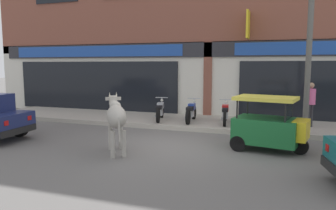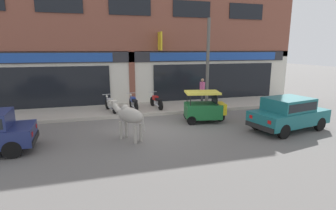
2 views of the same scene
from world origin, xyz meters
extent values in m
plane|color=#605E5B|center=(0.00, 0.00, 0.00)|extent=(90.00, 90.00, 0.00)
cube|color=#A8A093|center=(0.00, 3.72, 0.08)|extent=(19.00, 3.04, 0.17)
cube|color=silver|center=(0.00, 5.51, 1.70)|extent=(23.00, 0.55, 3.40)
cube|color=#28282D|center=(0.00, 5.20, 3.05)|extent=(22.08, 0.08, 0.64)
cube|color=black|center=(-5.75, 5.19, 1.35)|extent=(8.74, 0.10, 2.40)
cube|color=#1E479E|center=(-5.75, 5.17, 3.05)|extent=(9.20, 0.05, 0.52)
cube|color=brown|center=(0.00, 5.22, 1.70)|extent=(0.36, 0.12, 3.40)
cube|color=black|center=(5.75, 5.19, 1.35)|extent=(8.74, 0.10, 2.40)
cube|color=#1E479E|center=(5.75, 5.17, 3.05)|extent=(9.20, 0.05, 0.52)
cube|color=black|center=(-3.91, 5.21, 6.00)|extent=(2.50, 0.06, 1.00)
cube|color=black|center=(0.00, 5.21, 6.00)|extent=(2.50, 0.06, 1.00)
cube|color=black|center=(3.91, 5.21, 6.00)|extent=(2.50, 0.06, 1.00)
cube|color=black|center=(7.82, 5.21, 6.00)|extent=(2.50, 0.06, 1.00)
cube|color=yellow|center=(1.71, 4.79, 4.00)|extent=(0.08, 0.80, 1.10)
ellipsoid|color=#9E998E|center=(-1.05, -1.26, 1.02)|extent=(1.20, 1.46, 0.60)
sphere|color=#9E998E|center=(-1.21, -1.02, 1.25)|extent=(0.32, 0.32, 0.32)
cylinder|color=#9E998E|center=(-1.41, -0.97, 0.36)|extent=(0.12, 0.12, 0.72)
cylinder|color=#9E998E|center=(-1.17, -0.81, 0.36)|extent=(0.12, 0.12, 0.72)
cylinder|color=#9E998E|center=(-0.94, -1.70, 0.36)|extent=(0.12, 0.12, 0.72)
cylinder|color=#9E998E|center=(-0.70, -1.54, 0.36)|extent=(0.12, 0.12, 0.72)
cylinder|color=#9E998E|center=(-1.50, -0.57, 1.17)|extent=(0.46, 0.52, 0.43)
cube|color=#9E998E|center=(-1.65, -0.35, 1.34)|extent=(0.38, 0.42, 0.26)
cube|color=slate|center=(-1.75, -0.20, 1.30)|extent=(0.21, 0.20, 0.14)
cone|color=beige|center=(-1.71, -0.44, 1.52)|extent=(0.11, 0.13, 0.19)
cone|color=beige|center=(-1.54, -0.33, 1.52)|extent=(0.11, 0.13, 0.19)
cube|color=#9E998E|center=(-1.74, -0.51, 1.40)|extent=(0.14, 0.11, 0.10)
cube|color=#9E998E|center=(-1.47, -0.33, 1.40)|extent=(0.14, 0.11, 0.10)
cylinder|color=#9E998E|center=(-0.65, -1.87, 0.80)|extent=(0.12, 0.16, 0.60)
cylinder|color=black|center=(-5.05, -1.92, 0.30)|extent=(0.61, 0.21, 0.60)
cylinder|color=black|center=(-5.13, -0.48, 0.30)|extent=(0.61, 0.21, 0.60)
cube|color=black|center=(-4.51, -1.17, 0.38)|extent=(0.20, 1.52, 0.20)
cube|color=red|center=(-4.46, -1.66, 0.70)|extent=(0.04, 0.16, 0.14)
cube|color=red|center=(-4.51, -0.67, 0.70)|extent=(0.04, 0.16, 0.14)
cylinder|color=black|center=(6.85, -0.91, 0.30)|extent=(0.62, 0.29, 0.60)
cylinder|color=black|center=(7.14, -2.32, 0.30)|extent=(0.62, 0.29, 0.60)
cylinder|color=black|center=(4.60, -1.35, 0.30)|extent=(0.62, 0.29, 0.60)
cylinder|color=black|center=(4.88, -2.77, 0.30)|extent=(0.62, 0.29, 0.60)
cube|color=#196066|center=(5.87, -1.84, 0.60)|extent=(3.75, 2.25, 0.60)
cube|color=#196066|center=(5.77, -1.86, 1.18)|extent=(2.14, 1.78, 0.56)
cube|color=black|center=(5.77, -1.86, 1.18)|extent=(2.00, 1.77, 0.35)
cube|color=black|center=(7.56, -1.50, 0.38)|extent=(0.41, 1.51, 0.20)
cube|color=black|center=(4.17, -2.17, 0.38)|extent=(0.41, 1.51, 0.20)
sphere|color=silver|center=(7.50, -1.02, 0.68)|extent=(0.14, 0.14, 0.14)
sphere|color=silver|center=(7.69, -1.96, 0.68)|extent=(0.14, 0.14, 0.14)
cube|color=red|center=(4.05, -1.69, 0.70)|extent=(0.06, 0.16, 0.14)
cube|color=red|center=(4.24, -2.67, 0.70)|extent=(0.06, 0.16, 0.14)
cylinder|color=black|center=(3.64, 0.28, 0.22)|extent=(0.45, 0.20, 0.44)
cylinder|color=black|center=(2.21, 1.08, 0.22)|extent=(0.45, 0.20, 0.44)
cylinder|color=black|center=(2.02, 0.06, 0.22)|extent=(0.45, 0.20, 0.44)
cube|color=#19602D|center=(2.75, 0.45, 0.57)|extent=(1.90, 1.46, 0.70)
cube|color=yellow|center=(3.64, 0.28, 0.67)|extent=(0.52, 0.92, 0.52)
cylinder|color=black|center=(3.41, 0.82, 1.19)|extent=(0.04, 0.04, 0.55)
cylinder|color=black|center=(3.22, -0.14, 1.19)|extent=(0.04, 0.04, 0.55)
cylinder|color=black|center=(2.15, 1.07, 1.19)|extent=(0.04, 0.04, 0.55)
cylinder|color=black|center=(1.96, 0.10, 1.19)|extent=(0.04, 0.04, 0.55)
cube|color=#DBCC42|center=(2.70, 0.46, 1.47)|extent=(1.80, 1.39, 0.10)
cube|color=black|center=(3.32, 0.34, 1.19)|extent=(0.21, 0.92, 0.50)
cylinder|color=black|center=(-1.65, 3.84, 0.45)|extent=(0.23, 0.57, 0.56)
cylinder|color=black|center=(-1.35, 2.62, 0.45)|extent=(0.23, 0.57, 0.56)
cube|color=#B2B5BA|center=(-1.50, 3.21, 0.49)|extent=(0.27, 0.36, 0.24)
cube|color=#A8AAB2|center=(-1.53, 3.37, 0.75)|extent=(0.33, 0.45, 0.24)
cube|color=black|center=(-1.44, 2.98, 0.73)|extent=(0.34, 0.56, 0.12)
cylinder|color=#B2B5BA|center=(-1.64, 3.78, 0.75)|extent=(0.10, 0.27, 0.59)
cylinder|color=#B2B5BA|center=(-1.65, 3.82, 1.03)|extent=(0.51, 0.16, 0.03)
sphere|color=silver|center=(-1.66, 3.88, 0.91)|extent=(0.12, 0.12, 0.12)
cylinder|color=#B2B5BA|center=(-1.52, 2.83, 0.41)|extent=(0.17, 0.48, 0.06)
cylinder|color=black|center=(-0.28, 3.95, 0.45)|extent=(0.14, 0.57, 0.56)
cylinder|color=black|center=(-0.18, 2.70, 0.45)|extent=(0.14, 0.57, 0.56)
cube|color=#B2B5BA|center=(-0.23, 3.31, 0.49)|extent=(0.23, 0.34, 0.24)
cube|color=navy|center=(-0.24, 3.46, 0.75)|extent=(0.27, 0.42, 0.24)
cube|color=black|center=(-0.21, 3.07, 0.73)|extent=(0.26, 0.54, 0.12)
cylinder|color=#B2B5BA|center=(-0.28, 3.89, 0.75)|extent=(0.06, 0.27, 0.59)
cylinder|color=#B2B5BA|center=(-0.28, 3.93, 1.03)|extent=(0.52, 0.07, 0.03)
sphere|color=silver|center=(-0.28, 3.99, 0.91)|extent=(0.12, 0.12, 0.12)
cylinder|color=#B2B5BA|center=(-0.31, 2.94, 0.41)|extent=(0.10, 0.48, 0.06)
cylinder|color=black|center=(1.02, 3.98, 0.45)|extent=(0.18, 0.57, 0.56)
cylinder|color=black|center=(1.19, 2.74, 0.45)|extent=(0.18, 0.57, 0.56)
cube|color=#B2B5BA|center=(1.11, 3.34, 0.49)|extent=(0.24, 0.34, 0.24)
cube|color=red|center=(1.08, 3.50, 0.75)|extent=(0.29, 0.43, 0.24)
cube|color=black|center=(1.14, 3.11, 0.73)|extent=(0.29, 0.55, 0.12)
cylinder|color=#B2B5BA|center=(1.02, 3.92, 0.75)|extent=(0.08, 0.27, 0.59)
cylinder|color=#B2B5BA|center=(1.02, 3.96, 1.03)|extent=(0.52, 0.10, 0.03)
sphere|color=silver|center=(1.01, 4.02, 0.91)|extent=(0.12, 0.12, 0.12)
cylinder|color=#B2B5BA|center=(1.05, 2.97, 0.41)|extent=(0.13, 0.48, 0.06)
cylinder|color=#2D2D33|center=(4.15, 3.73, 0.58)|extent=(0.11, 0.11, 0.82)
cylinder|color=#2D2D33|center=(4.04, 3.58, 0.58)|extent=(0.11, 0.11, 0.82)
cylinder|color=#DB5B93|center=(4.09, 3.65, 1.27)|extent=(0.32, 0.32, 0.56)
cylinder|color=#DB5B93|center=(4.21, 3.83, 1.24)|extent=(0.08, 0.08, 0.56)
cylinder|color=#DB5B93|center=(3.97, 3.48, 1.24)|extent=(0.08, 0.08, 0.56)
sphere|color=tan|center=(4.09, 3.65, 1.67)|extent=(0.20, 0.20, 0.20)
cylinder|color=#595651|center=(3.88, 2.50, 2.68)|extent=(0.18, 0.18, 5.03)
camera|label=1|loc=(3.13, -8.98, 2.40)|focal=35.00mm
camera|label=2|loc=(-2.37, -11.13, 3.54)|focal=28.00mm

